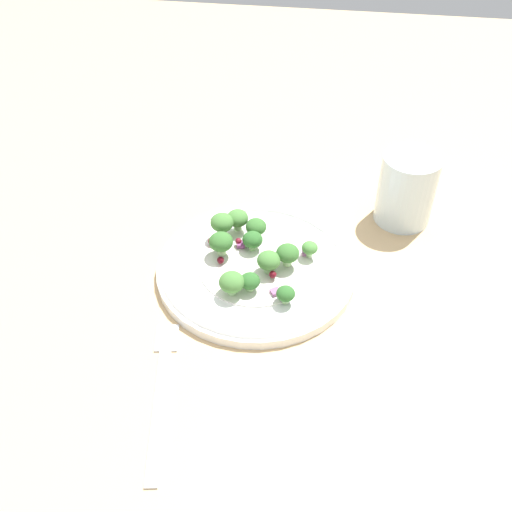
# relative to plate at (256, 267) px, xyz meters

# --- Properties ---
(ground_plane) EXTENTS (1.80, 1.80, 0.02)m
(ground_plane) POSITION_rel_plate_xyz_m (0.02, 0.01, -0.02)
(ground_plane) COLOR tan
(plate) EXTENTS (0.24, 0.24, 0.02)m
(plate) POSITION_rel_plate_xyz_m (0.00, 0.00, 0.00)
(plate) COLOR white
(plate) RESTS_ON ground_plane
(dressing_pool) EXTENTS (0.14, 0.14, 0.00)m
(dressing_pool) POSITION_rel_plate_xyz_m (-0.00, 0.00, 0.00)
(dressing_pool) COLOR white
(dressing_pool) RESTS_ON plate
(broccoli_floret_0) EXTENTS (0.03, 0.03, 0.03)m
(broccoli_floret_0) POSITION_rel_plate_xyz_m (0.01, 0.02, 0.02)
(broccoli_floret_0) COLOR #8EB77A
(broccoli_floret_0) RESTS_ON plate
(broccoli_floret_1) EXTENTS (0.03, 0.03, 0.03)m
(broccoli_floret_1) POSITION_rel_plate_xyz_m (-0.04, -0.05, 0.03)
(broccoli_floret_1) COLOR #8EB77A
(broccoli_floret_1) RESTS_ON plate
(broccoli_floret_2) EXTENTS (0.02, 0.02, 0.02)m
(broccoli_floret_2) POSITION_rel_plate_xyz_m (-0.02, 0.06, 0.02)
(broccoli_floret_2) COLOR #9EC684
(broccoli_floret_2) RESTS_ON plate
(broccoli_floret_3) EXTENTS (0.02, 0.02, 0.02)m
(broccoli_floret_3) POSITION_rel_plate_xyz_m (0.04, -0.00, 0.02)
(broccoli_floret_3) COLOR #ADD18E
(broccoli_floret_3) RESTS_ON plate
(broccoli_floret_4) EXTENTS (0.03, 0.03, 0.03)m
(broccoli_floret_4) POSITION_rel_plate_xyz_m (-0.05, -0.01, 0.02)
(broccoli_floret_4) COLOR #ADD18E
(broccoli_floret_4) RESTS_ON plate
(broccoli_floret_5) EXTENTS (0.03, 0.03, 0.03)m
(broccoli_floret_5) POSITION_rel_plate_xyz_m (-0.00, 0.04, 0.02)
(broccoli_floret_5) COLOR #9EC684
(broccoli_floret_5) RESTS_ON plate
(broccoli_floret_6) EXTENTS (0.02, 0.02, 0.02)m
(broccoli_floret_6) POSITION_rel_plate_xyz_m (0.06, 0.04, 0.02)
(broccoli_floret_6) COLOR #9EC684
(broccoli_floret_6) RESTS_ON plate
(broccoli_floret_7) EXTENTS (0.03, 0.03, 0.03)m
(broccoli_floret_7) POSITION_rel_plate_xyz_m (-0.06, -0.03, 0.02)
(broccoli_floret_7) COLOR #8EB77A
(broccoli_floret_7) RESTS_ON plate
(broccoli_floret_8) EXTENTS (0.03, 0.03, 0.03)m
(broccoli_floret_8) POSITION_rel_plate_xyz_m (0.05, -0.02, 0.02)
(broccoli_floret_8) COLOR #9EC684
(broccoli_floret_8) RESTS_ON plate
(broccoli_floret_9) EXTENTS (0.03, 0.03, 0.03)m
(broccoli_floret_9) POSITION_rel_plate_xyz_m (-0.01, -0.04, 0.03)
(broccoli_floret_9) COLOR #ADD18E
(broccoli_floret_9) RESTS_ON plate
(broccoli_floret_10) EXTENTS (0.02, 0.02, 0.02)m
(broccoli_floret_10) POSITION_rel_plate_xyz_m (-0.03, -0.01, 0.02)
(broccoli_floret_10) COLOR #9EC684
(broccoli_floret_10) RESTS_ON plate
(cranberry_0) EXTENTS (0.01, 0.01, 0.01)m
(cranberry_0) POSITION_rel_plate_xyz_m (-0.03, -0.06, 0.01)
(cranberry_0) COLOR maroon
(cranberry_0) RESTS_ON plate
(cranberry_1) EXTENTS (0.01, 0.01, 0.01)m
(cranberry_1) POSITION_rel_plate_xyz_m (0.02, 0.02, 0.01)
(cranberry_1) COLOR maroon
(cranberry_1) RESTS_ON plate
(cranberry_2) EXTENTS (0.01, 0.01, 0.01)m
(cranberry_2) POSITION_rel_plate_xyz_m (0.01, -0.04, 0.01)
(cranberry_2) COLOR #4C0A14
(cranberry_2) RESTS_ON plate
(cranberry_3) EXTENTS (0.01, 0.01, 0.01)m
(cranberry_3) POSITION_rel_plate_xyz_m (-0.03, -0.03, 0.01)
(cranberry_3) COLOR maroon
(cranberry_3) RESTS_ON plate
(cranberry_4) EXTENTS (0.01, 0.01, 0.01)m
(cranberry_4) POSITION_rel_plate_xyz_m (0.04, 0.04, 0.01)
(cranberry_4) COLOR maroon
(cranberry_4) RESTS_ON plate
(cranberry_5) EXTENTS (0.01, 0.01, 0.01)m
(cranberry_5) POSITION_rel_plate_xyz_m (0.04, -0.00, 0.01)
(cranberry_5) COLOR maroon
(cranberry_5) RESTS_ON plate
(onion_bit_0) EXTENTS (0.01, 0.01, 0.00)m
(onion_bit_0) POSITION_rel_plate_xyz_m (-0.02, 0.06, 0.01)
(onion_bit_0) COLOR #A35B93
(onion_bit_0) RESTS_ON plate
(onion_bit_1) EXTENTS (0.01, 0.01, 0.00)m
(onion_bit_1) POSITION_rel_plate_xyz_m (-0.03, -0.02, 0.01)
(onion_bit_1) COLOR #843D75
(onion_bit_1) RESTS_ON plate
(onion_bit_2) EXTENTS (0.01, 0.01, 0.00)m
(onion_bit_2) POSITION_rel_plate_xyz_m (0.04, 0.03, 0.01)
(onion_bit_2) COLOR #A35B93
(onion_bit_2) RESTS_ON plate
(fork) EXTENTS (0.19, 0.05, 0.01)m
(fork) POSITION_rel_plate_xyz_m (0.18, -0.07, -0.01)
(fork) COLOR silver
(fork) RESTS_ON ground_plane
(water_glass) EXTENTS (0.07, 0.07, 0.09)m
(water_glass) POSITION_rel_plate_xyz_m (-0.13, 0.18, 0.04)
(water_glass) COLOR silver
(water_glass) RESTS_ON ground_plane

